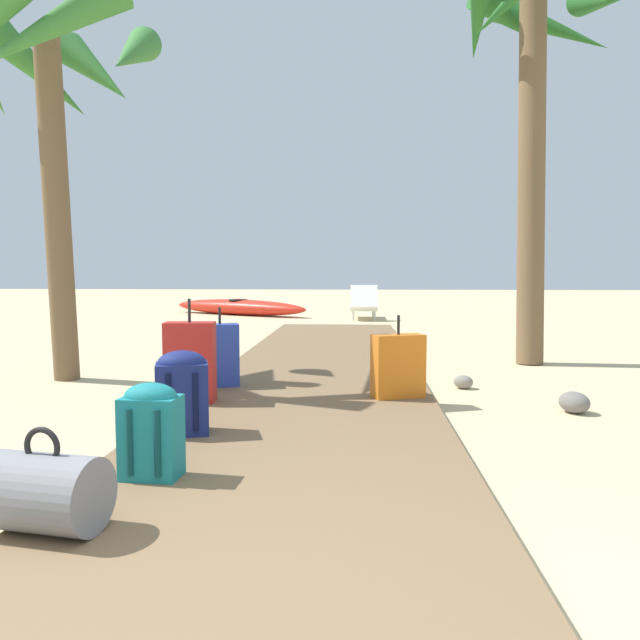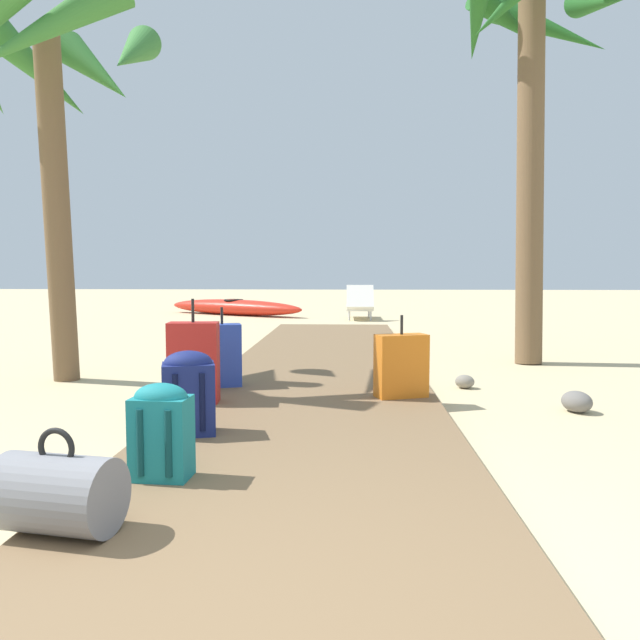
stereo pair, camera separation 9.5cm
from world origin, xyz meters
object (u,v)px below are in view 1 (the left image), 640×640
(backpack_teal, at_px, (151,428))
(backpack_navy, at_px, (182,390))
(suitcase_red, at_px, (190,362))
(kayak, at_px, (238,307))
(suitcase_orange, at_px, (398,366))
(suitcase_blue, at_px, (220,355))
(palm_tree_far_right, at_px, (539,59))
(palm_tree_near_left, at_px, (47,80))
(duffel_bag_grey, at_px, (44,492))
(lounge_chair, at_px, (364,305))

(backpack_teal, relative_size, backpack_navy, 0.90)
(suitcase_red, distance_m, kayak, 10.77)
(suitcase_orange, relative_size, backpack_teal, 1.40)
(backpack_teal, bearing_deg, backpack_navy, 95.54)
(suitcase_blue, xyz_separation_m, palm_tree_far_right, (3.38, 2.19, 3.26))
(palm_tree_far_right, xyz_separation_m, palm_tree_near_left, (-5.14, -1.72, -0.66))
(suitcase_red, distance_m, palm_tree_far_right, 5.54)
(duffel_bag_grey, relative_size, palm_tree_far_right, 0.11)
(duffel_bag_grey, height_order, kayak, duffel_bag_grey)
(lounge_chair, bearing_deg, palm_tree_far_right, -73.08)
(suitcase_blue, bearing_deg, lounge_chair, 81.02)
(kayak, bearing_deg, suitcase_blue, -79.97)
(suitcase_red, relative_size, duffel_bag_grey, 1.59)
(backpack_navy, height_order, duffel_bag_grey, backpack_navy)
(suitcase_orange, relative_size, backpack_navy, 1.26)
(lounge_chair, bearing_deg, palm_tree_near_left, -110.81)
(duffel_bag_grey, distance_m, suitcase_blue, 3.17)
(palm_tree_far_right, bearing_deg, palm_tree_near_left, -161.48)
(duffel_bag_grey, relative_size, suitcase_blue, 0.72)
(duffel_bag_grey, relative_size, palm_tree_near_left, 0.14)
(suitcase_blue, distance_m, palm_tree_near_left, 3.18)
(backpack_teal, bearing_deg, suitcase_red, 99.11)
(duffel_bag_grey, bearing_deg, suitcase_orange, 59.96)
(lounge_chair, bearing_deg, suitcase_orange, -88.74)
(suitcase_blue, relative_size, kayak, 0.18)
(suitcase_blue, relative_size, palm_tree_near_left, 0.19)
(suitcase_orange, bearing_deg, lounge_chair, 91.26)
(backpack_teal, distance_m, suitcase_blue, 2.51)
(suitcase_blue, relative_size, palm_tree_far_right, 0.15)
(suitcase_red, relative_size, palm_tree_near_left, 0.22)
(suitcase_orange, distance_m, backpack_navy, 1.92)
(suitcase_red, distance_m, suitcase_blue, 0.71)
(backpack_teal, xyz_separation_m, duffel_bag_grey, (-0.22, -0.67, -0.09))
(backpack_navy, xyz_separation_m, kayak, (-1.88, 11.60, -0.17))
(backpack_teal, distance_m, kayak, 12.60)
(suitcase_red, height_order, suitcase_blue, suitcase_red)
(suitcase_blue, bearing_deg, kayak, 100.03)
(duffel_bag_grey, distance_m, kayak, 13.23)
(backpack_navy, bearing_deg, backpack_teal, -84.46)
(suitcase_orange, xyz_separation_m, palm_tree_far_right, (1.79, 2.59, 3.29))
(palm_tree_far_right, bearing_deg, suitcase_blue, -147.04)
(palm_tree_near_left, bearing_deg, backpack_navy, -48.36)
(suitcase_blue, bearing_deg, suitcase_red, -96.95)
(palm_tree_far_right, xyz_separation_m, lounge_chair, (-1.99, 6.55, -3.30))
(suitcase_red, height_order, duffel_bag_grey, suitcase_red)
(kayak, bearing_deg, backpack_navy, -80.79)
(duffel_bag_grey, relative_size, kayak, 0.13)
(palm_tree_far_right, bearing_deg, suitcase_red, -140.15)
(backpack_teal, xyz_separation_m, kayak, (-1.96, 12.45, -0.14))
(suitcase_orange, height_order, backpack_navy, suitcase_orange)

